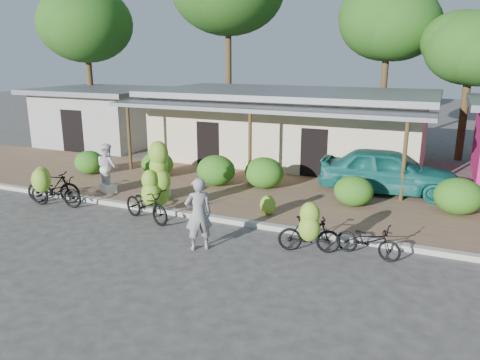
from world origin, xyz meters
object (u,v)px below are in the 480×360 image
object	(u,v)px
vendor	(198,214)
bike_far_left	(53,190)
bike_far_right	(368,240)
tree_center_right	(385,19)
bike_left	(52,186)
bike_center	(152,191)
tree_near_right	(467,46)
bystander	(108,167)
sack_near	(158,193)
teal_van	(387,171)
tree_back_left	(84,23)
sack_far	(108,188)
bike_right	(309,231)

from	to	relation	value
vendor	bike_far_left	bearing A→B (deg)	-49.35
vendor	bike_far_right	bearing A→B (deg)	158.51
tree_center_right	bike_far_right	size ratio (longest dim) A/B	5.01
bike_left	bike_center	bearing A→B (deg)	-106.85
tree_near_right	vendor	xyz separation A→B (m)	(-6.18, -14.72, -4.36)
bike_center	bystander	distance (m)	3.52
tree_center_right	bike_left	world-z (taller)	tree_center_right
bike_far_right	sack_near	distance (m)	7.76
bystander	teal_van	distance (m)	10.11
tree_center_right	vendor	size ratio (longest dim) A/B	4.48
bike_center	tree_back_left	bearing A→B (deg)	64.51
sack_far	sack_near	bearing A→B (deg)	5.92
tree_back_left	bike_far_right	size ratio (longest dim) A/B	5.16
bike_far_left	bike_far_right	world-z (taller)	bike_far_left
tree_back_left	bike_far_left	xyz separation A→B (m)	(8.71, -12.08, -6.21)
bike_far_left	vendor	size ratio (longest dim) A/B	1.03
bike_left	bike_far_left	bearing A→B (deg)	-146.40
bystander	teal_van	world-z (taller)	bystander
sack_near	tree_back_left	bearing A→B (deg)	138.78
tree_back_left	teal_van	size ratio (longest dim) A/B	1.88
tree_back_left	teal_van	distance (m)	20.59
vendor	bystander	size ratio (longest dim) A/B	1.11
vendor	bystander	distance (m)	6.36
bike_far_right	bike_right	bearing A→B (deg)	119.44
bystander	sack_far	bearing A→B (deg)	145.91
sack_near	bike_left	bearing A→B (deg)	-149.49
tree_back_left	bystander	size ratio (longest dim) A/B	5.14
tree_near_right	bike_center	xyz separation A→B (m)	(-8.61, -13.23, -4.44)
tree_near_right	bike_right	world-z (taller)	tree_near_right
bike_far_left	bike_center	distance (m)	3.70
bike_far_left	teal_van	bearing A→B (deg)	-68.22
bike_far_left	teal_van	distance (m)	11.57
bike_far_left	vendor	bearing A→B (deg)	-108.99
bike_right	sack_far	size ratio (longest dim) A/B	2.22
teal_van	bike_far_right	bearing A→B (deg)	178.47
bike_far_left	bike_right	world-z (taller)	bike_right
vendor	teal_van	size ratio (longest dim) A/B	0.41
bike_right	teal_van	world-z (taller)	teal_van
bike_left	bike_right	bearing A→B (deg)	-111.67
vendor	bike_center	bearing A→B (deg)	-70.17
bike_far_left	bike_center	xyz separation A→B (m)	(3.67, 0.35, 0.29)
tree_back_left	bike_left	size ratio (longest dim) A/B	4.60
tree_near_right	bike_right	bearing A→B (deg)	-103.94
bike_right	tree_near_right	bearing A→B (deg)	-28.02
bike_far_left	bike_left	xyz separation A→B (m)	(-0.34, 0.27, 0.04)
tree_center_right	bike_far_left	bearing A→B (deg)	-118.01
bike_far_left	bike_center	world-z (taller)	bike_center
tree_back_left	bike_right	distance (m)	22.36
bike_far_left	sack_near	size ratio (longest dim) A/B	2.35
bystander	teal_van	size ratio (longest dim) A/B	0.37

